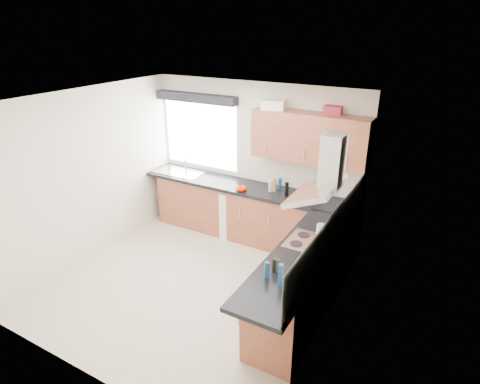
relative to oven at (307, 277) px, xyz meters
The scene contains 36 objects.
ground_plane 1.59m from the oven, 168.69° to the right, with size 3.60×3.60×0.00m, color beige.
ceiling 2.58m from the oven, 168.69° to the right, with size 3.60×3.60×0.02m, color white.
wall_back 2.28m from the oven, 135.00° to the left, with size 3.60×0.02×2.50m, color silver.
wall_front 2.71m from the oven, 125.54° to the right, with size 3.60×0.02×2.50m, color silver.
wall_left 3.41m from the oven, behind, with size 0.02×3.60×2.50m, color silver.
wall_right 0.93m from the oven, 45.00° to the right, with size 0.02×3.60×2.50m, color silver.
window 3.16m from the oven, 149.70° to the left, with size 1.40×0.02×1.10m, color white.
window_blind 3.40m from the oven, 151.23° to the left, with size 1.50×0.18×0.14m, color black.
splashback 0.81m from the oven, ahead, with size 0.01×3.00×0.54m, color white.
base_cab_back 2.01m from the oven, 142.90° to the left, with size 3.00×0.58×0.86m, color brown.
base_cab_corner 1.20m from the oven, 90.00° to the left, with size 0.60×0.60×0.86m, color brown.
base_cab_right 0.15m from the oven, 86.19° to the right, with size 0.58×2.10×0.86m, color brown.
worktop_back 1.98m from the oven, 141.34° to the left, with size 3.60×0.62×0.05m, color black.
worktop_right 0.55m from the oven, 90.00° to the right, with size 0.62×2.42×0.05m, color black.
sink 3.12m from the oven, 157.02° to the left, with size 0.84×0.46×0.10m, color #BABABA, non-canonical shape.
oven is the anchor object (origin of this frame).
hob_plate 0.49m from the oven, 90.00° to the left, with size 0.52×0.52×0.01m, color #BABABA.
extractor_hood 1.35m from the oven, ahead, with size 0.52×0.78×0.66m, color #BABABA, non-canonical shape.
upper_cabinets 1.99m from the oven, 112.54° to the left, with size 1.70×0.35×0.70m, color brown.
washing_machine 2.05m from the oven, 143.52° to the left, with size 0.55×0.53×0.80m, color white.
wall_clock 2.44m from the oven, 134.41° to the left, with size 0.27×0.27×0.04m, color black.
casserole 2.48m from the oven, 130.73° to the left, with size 0.33×0.24×0.14m, color white.
storage_box 2.29m from the oven, 100.90° to the left, with size 0.24×0.20×0.11m, color #A02A39.
utensil_pot 1.55m from the oven, 104.04° to the left, with size 0.10×0.10×0.14m, color gray.
kitchen_roll 0.61m from the oven, 46.54° to the left, with size 0.10×0.10×0.22m, color white.
tomato_cluster 1.86m from the oven, 145.89° to the left, with size 0.15×0.15×0.07m, color red, non-canonical shape.
jar_0 1.78m from the oven, 126.03° to the left, with size 0.06×0.06×0.17m, color navy.
jar_1 1.71m from the oven, 131.79° to the left, with size 0.07×0.07×0.18m, color #A69A8E.
jar_2 1.54m from the oven, 109.14° to the left, with size 0.07×0.07×0.20m, color #602414.
jar_3 1.69m from the oven, 129.91° to the left, with size 0.06×0.06×0.20m, color olive.
jar_4 1.50m from the oven, 124.57° to the left, with size 0.06×0.06×0.22m, color black.
jar_5 1.46m from the oven, 107.01° to the left, with size 0.06×0.06×0.23m, color #201851.
bottle_0 1.06m from the oven, 99.14° to the right, with size 0.05×0.05×0.18m, color navy.
bottle_1 0.93m from the oven, 97.25° to the right, with size 0.05×0.05×0.15m, color #413524.
bottle_2 1.10m from the oven, 88.06° to the right, with size 0.05×0.05×0.24m, color navy.
bottle_3 0.93m from the oven, 98.90° to the right, with size 0.06×0.06×0.16m, color black.
Camera 1 is at (2.79, -3.70, 3.31)m, focal length 30.00 mm.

